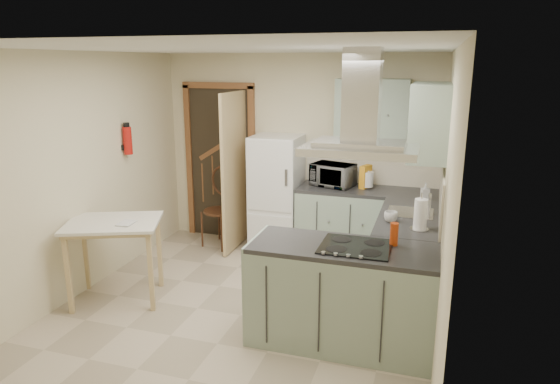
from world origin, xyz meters
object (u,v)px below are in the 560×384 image
(peninsula, at_px, (342,295))
(drop_leaf_table, at_px, (116,261))
(extractor_hood, at_px, (360,150))
(bentwood_chair, at_px, (220,211))
(microwave, at_px, (333,175))
(fridge, at_px, (277,194))

(peninsula, bearing_deg, drop_leaf_table, 176.90)
(extractor_hood, distance_m, bentwood_chair, 3.07)
(microwave, bearing_deg, peninsula, -59.82)
(fridge, distance_m, bentwood_chair, 0.81)
(peninsula, xyz_separation_m, bentwood_chair, (-1.99, 1.88, 0.03))
(peninsula, xyz_separation_m, microwave, (-0.51, 2.03, 0.59))
(extractor_hood, height_order, drop_leaf_table, extractor_hood)
(fridge, bearing_deg, peninsula, -58.26)
(extractor_hood, bearing_deg, fridge, 123.79)
(drop_leaf_table, height_order, bentwood_chair, bentwood_chair)
(fridge, xyz_separation_m, extractor_hood, (1.32, -1.98, 0.97))
(fridge, height_order, bentwood_chair, fridge)
(peninsula, height_order, extractor_hood, extractor_hood)
(peninsula, relative_size, microwave, 3.09)
(peninsula, relative_size, bentwood_chair, 1.61)
(peninsula, relative_size, drop_leaf_table, 1.72)
(peninsula, bearing_deg, bentwood_chair, 136.58)
(drop_leaf_table, height_order, microwave, microwave)
(drop_leaf_table, bearing_deg, bentwood_chair, 56.00)
(drop_leaf_table, distance_m, bentwood_chair, 1.79)
(fridge, xyz_separation_m, peninsula, (1.22, -1.98, -0.30))
(peninsula, distance_m, drop_leaf_table, 2.36)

